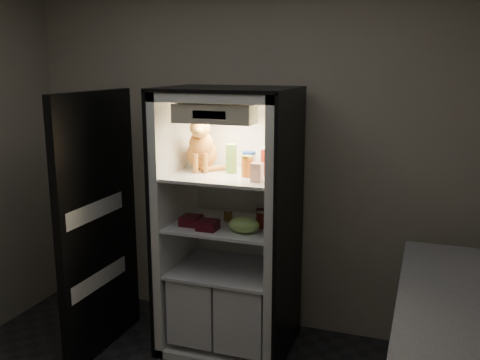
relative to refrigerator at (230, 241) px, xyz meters
The scene contains 16 objects.
room_shell 1.61m from the refrigerator, 90.00° to the right, with size 3.60×3.60×3.60m.
refrigerator is the anchor object (origin of this frame).
fridge_door 0.93m from the refrigerator, 156.91° to the right, with size 0.07×0.87×1.85m.
tabby_cat 0.69m from the refrigerator, behind, with size 0.38×0.41×0.42m.
parmesan_shaker 0.60m from the refrigerator, 45.00° to the right, with size 0.08×0.08×0.20m.
mayo_tub 0.59m from the refrigerator, 50.70° to the left, with size 0.10×0.10×0.13m.
salsa_jar 0.60m from the refrigerator, 30.37° to the right, with size 0.08×0.08×0.14m.
pepper_jar 0.65m from the refrigerator, 10.12° to the left, with size 0.11×0.11×0.19m.
cream_carton 0.65m from the refrigerator, 39.00° to the right, with size 0.07×0.07×0.12m, color white.
soda_can_a 0.30m from the refrigerator, ahead, with size 0.07×0.07×0.12m.
soda_can_b 0.37m from the refrigerator, ahead, with size 0.06×0.06×0.11m.
soda_can_c 0.34m from the refrigerator, 17.58° to the right, with size 0.06×0.06×0.11m.
condiment_jar 0.19m from the refrigerator, behind, with size 0.06×0.06×0.08m.
grape_bag 0.35m from the refrigerator, 50.71° to the right, with size 0.21×0.15×0.10m, color #8EBB57.
berry_box_left 0.34m from the refrigerator, 139.26° to the right, with size 0.13×0.13×0.07m, color #4E0D17.
berry_box_right 0.31m from the refrigerator, 105.67° to the right, with size 0.13×0.13×0.06m, color #4E0D17.
Camera 1 is at (1.28, -2.01, 2.03)m, focal length 40.00 mm.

